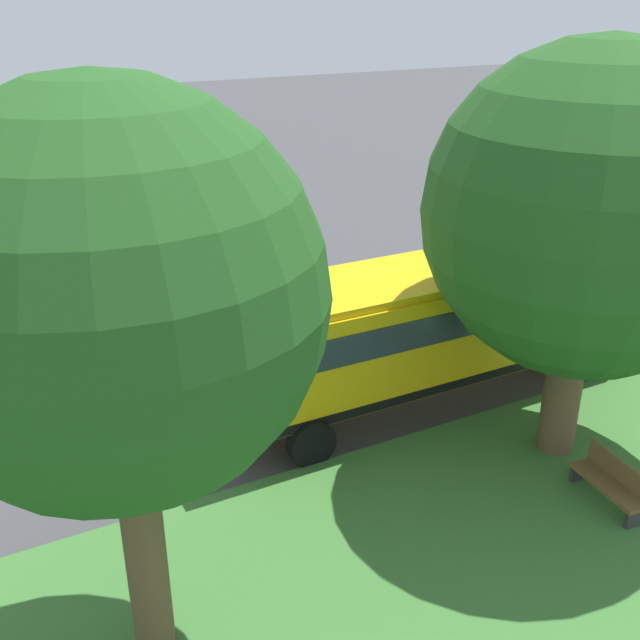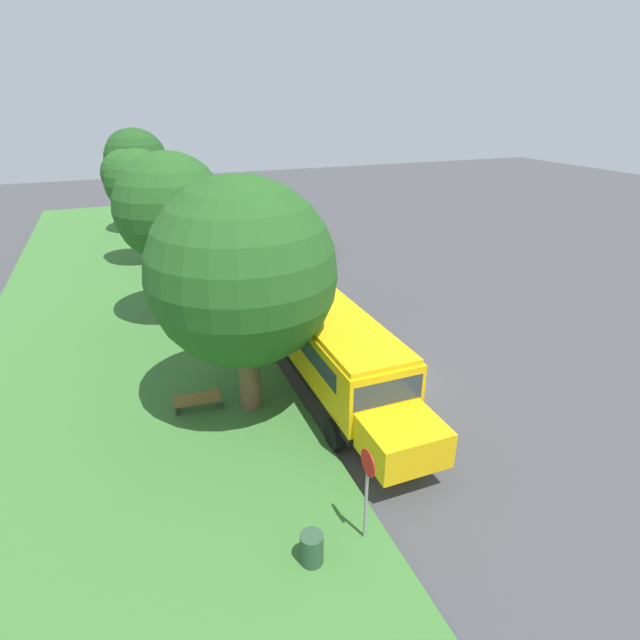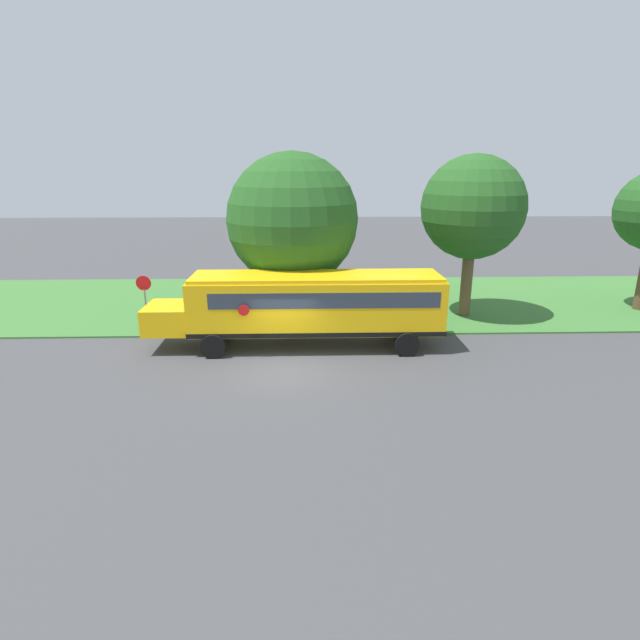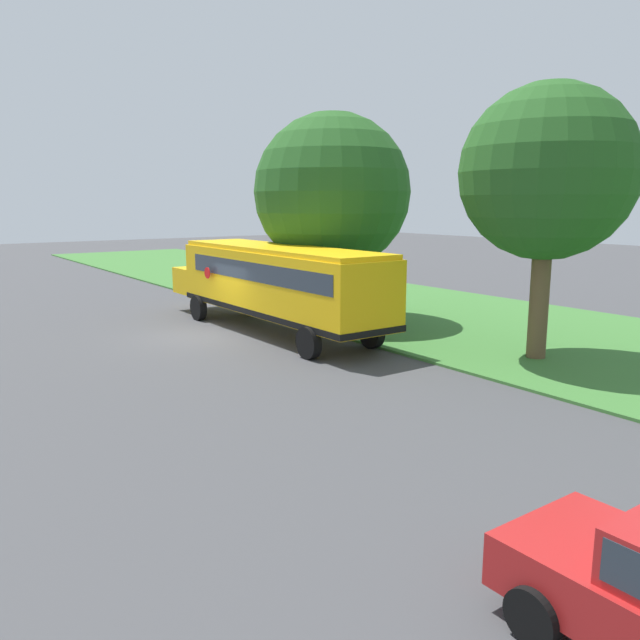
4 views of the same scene
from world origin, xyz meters
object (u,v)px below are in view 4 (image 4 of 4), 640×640
Objects in this scene: oak_tree_beside_bus at (330,192)px; park_bench at (373,306)px; school_bus at (275,280)px; trash_bin at (254,289)px; oak_tree_roadside_mid at (546,175)px; stop_sign at (228,266)px.

park_bench is at bearing 165.49° from oak_tree_beside_bus.
park_bench is (-4.94, -0.35, -1.45)m from school_bus.
trash_bin is (-0.37, -6.85, -4.63)m from oak_tree_beside_bus.
oak_tree_beside_bus is 5.00m from park_bench.
oak_tree_roadside_mid is 8.96× the size of trash_bin.
oak_tree_roadside_mid is 16.11m from stop_sign.
school_bus is at bearing 75.38° from stop_sign.
stop_sign is at bearing -81.41° from oak_tree_roadside_mid.
stop_sign reaches higher than trash_bin.
park_bench is (-1.87, 0.48, -4.61)m from oak_tree_beside_bus.
school_bus is 8.55m from trash_bin.
stop_sign is 7.85m from park_bench.
school_bus is 5.16m from park_bench.
park_bench is at bearing 101.51° from trash_bin.
trash_bin is (-1.49, -0.19, -1.29)m from stop_sign.
oak_tree_roadside_mid is (-4.30, 8.00, 3.56)m from school_bus.
trash_bin is (0.85, -15.69, -5.03)m from oak_tree_roadside_mid.
oak_tree_beside_bus is at bearing 99.51° from stop_sign.
stop_sign is at bearing -67.32° from park_bench.
oak_tree_beside_bus is 4.96× the size of park_bench.
oak_tree_roadside_mid is at bearing 93.10° from trash_bin.
school_bus is 7.57× the size of park_bench.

